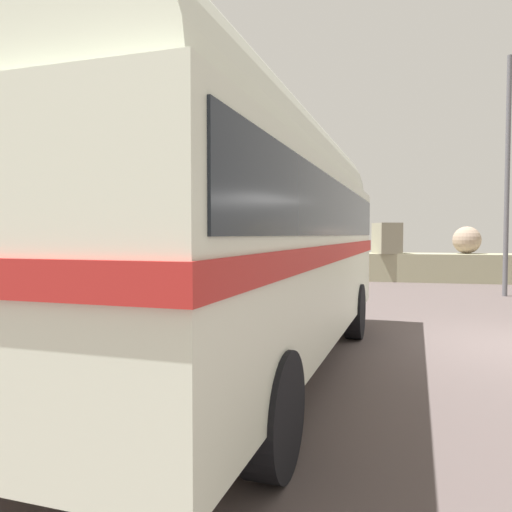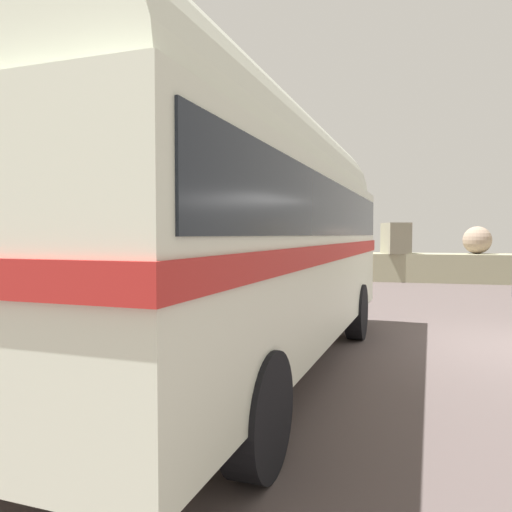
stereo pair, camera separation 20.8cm
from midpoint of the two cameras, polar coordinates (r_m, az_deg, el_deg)
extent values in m
cube|color=gray|center=(20.61, 21.32, -1.28)|extent=(31.36, 1.80, 1.10)
sphere|color=#9A9976|center=(22.83, -13.66, 1.56)|extent=(0.81, 0.81, 0.81)
sphere|color=gray|center=(21.82, -7.16, 1.48)|extent=(0.74, 0.74, 0.74)
cube|color=gray|center=(21.28, 2.37, 2.03)|extent=(1.20, 1.05, 1.16)
cube|color=#979E66|center=(20.21, 8.77, 1.36)|extent=(0.79, 0.87, 0.71)
cube|color=gray|center=(20.04, 16.07, 1.97)|extent=(1.18, 1.40, 1.20)
sphere|color=gray|center=(20.91, 24.36, 1.68)|extent=(1.06, 1.06, 1.06)
cylinder|color=black|center=(9.39, -1.39, -5.74)|extent=(0.36, 0.98, 0.96)
cylinder|color=black|center=(8.85, 12.17, -6.29)|extent=(0.36, 0.98, 0.96)
cylinder|color=black|center=(4.98, -23.88, -13.35)|extent=(0.36, 0.98, 0.96)
cylinder|color=black|center=(3.88, 1.86, -17.72)|extent=(0.36, 0.98, 0.96)
cube|color=silver|center=(6.47, -0.47, 0.12)|extent=(3.11, 8.57, 2.10)
cylinder|color=silver|center=(6.51, -0.48, 9.39)|extent=(2.88, 8.22, 2.20)
cube|color=#B52622|center=(6.47, -0.47, 0.58)|extent=(3.16, 8.66, 0.20)
cube|color=black|center=(6.47, -0.48, 5.23)|extent=(3.12, 8.24, 0.64)
cube|color=silver|center=(10.64, 7.41, -3.68)|extent=(2.29, 0.35, 0.28)
cylinder|color=black|center=(12.67, -23.80, -3.81)|extent=(0.34, 0.98, 0.96)
cylinder|color=black|center=(11.57, -14.72, -4.26)|extent=(0.34, 0.98, 0.96)
cube|color=silver|center=(13.52, -15.93, -2.44)|extent=(2.29, 0.31, 0.28)
camera|label=1|loc=(0.10, -89.23, 0.03)|focal=34.77mm
camera|label=2|loc=(0.10, 90.77, -0.03)|focal=34.77mm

